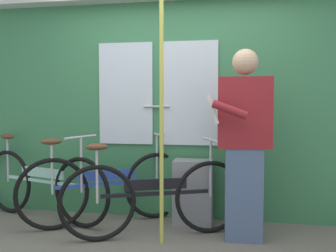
% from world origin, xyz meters
% --- Properties ---
extents(train_door_wall, '(5.06, 0.28, 2.37)m').
position_xyz_m(train_door_wall, '(-0.01, 1.16, 1.23)').
color(train_door_wall, '#387A4C').
rests_on(train_door_wall, ground_plane).
extents(bicycle_near_door, '(1.56, 0.97, 0.92)m').
position_xyz_m(bicycle_near_door, '(-0.67, 0.79, 0.38)').
color(bicycle_near_door, black).
rests_on(bicycle_near_door, ground_plane).
extents(bicycle_leaning_behind, '(1.65, 0.77, 0.91)m').
position_xyz_m(bicycle_leaning_behind, '(-0.10, 0.50, 0.37)').
color(bicycle_leaning_behind, black).
rests_on(bicycle_leaning_behind, ground_plane).
extents(bicycle_by_pole, '(1.72, 0.70, 0.92)m').
position_xyz_m(bicycle_by_pole, '(-1.40, 0.81, 0.38)').
color(bicycle_by_pole, black).
rests_on(bicycle_by_pole, ground_plane).
extents(passenger_reading_newspaper, '(0.58, 0.51, 1.72)m').
position_xyz_m(passenger_reading_newspaper, '(0.70, 0.57, 0.91)').
color(passenger_reading_newspaper, slate).
rests_on(passenger_reading_newspaper, ground_plane).
extents(trash_bin_by_wall, '(0.39, 0.28, 0.66)m').
position_xyz_m(trash_bin_by_wall, '(0.21, 0.94, 0.33)').
color(trash_bin_by_wall, gray).
rests_on(trash_bin_by_wall, ground_plane).
extents(handrail_pole, '(0.04, 0.04, 2.33)m').
position_xyz_m(handrail_pole, '(-0.01, 0.38, 1.16)').
color(handrail_pole, '#C6C14C').
rests_on(handrail_pole, ground_plane).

